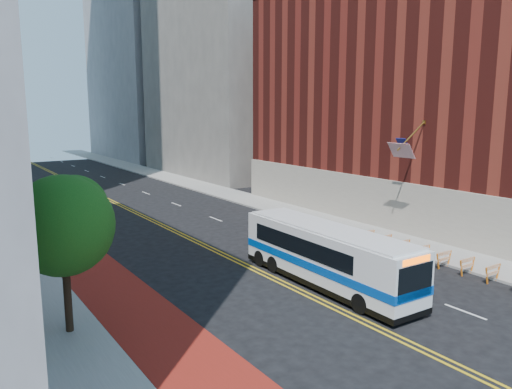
{
  "coord_description": "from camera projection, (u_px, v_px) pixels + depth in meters",
  "views": [
    {
      "loc": [
        -15.83,
        -14.95,
        9.52
      ],
      "look_at": [
        -0.4,
        8.0,
        4.69
      ],
      "focal_mm": 35.0,
      "sensor_mm": 36.0,
      "label": 1
    }
  ],
  "objects": [
    {
      "name": "car_b",
      "position": [
        57.0,
        218.0,
        40.43
      ],
      "size": [
        2.66,
        4.43,
        1.38
      ],
      "primitive_type": "imported",
      "rotation": [
        0.0,
        0.0,
        -0.31
      ],
      "color": "black",
      "rests_on": "ground"
    },
    {
      "name": "midrise_right_near",
      "position": [
        236.0,
        33.0,
        71.0
      ],
      "size": [
        18.0,
        26.0,
        40.0
      ],
      "primitive_type": "cube",
      "color": "slate",
      "rests_on": "ground"
    },
    {
      "name": "car_c",
      "position": [
        26.0,
        201.0,
        47.76
      ],
      "size": [
        2.63,
        4.76,
        1.3
      ],
      "primitive_type": "imported",
      "rotation": [
        0.0,
        0.0,
        -0.19
      ],
      "color": "black",
      "rests_on": "ground"
    },
    {
      "name": "pedestrian",
      "position": [
        36.0,
        388.0,
        15.32
      ],
      "size": [
        0.73,
        0.58,
        1.76
      ],
      "primitive_type": "imported",
      "rotation": [
        0.0,
        0.0,
        0.27
      ],
      "color": "black",
      "rests_on": "sidewalk_left"
    },
    {
      "name": "center_line_inner",
      "position": [
        128.0,
        210.0,
        46.99
      ],
      "size": [
        0.14,
        140.0,
        0.01
      ],
      "primitive_type": "cube",
      "color": "gold",
      "rests_on": "ground"
    },
    {
      "name": "car_a",
      "position": [
        56.0,
        232.0,
        35.54
      ],
      "size": [
        2.68,
        4.89,
        1.57
      ],
      "primitive_type": "imported",
      "rotation": [
        0.0,
        0.0,
        0.18
      ],
      "color": "black",
      "rests_on": "ground"
    },
    {
      "name": "midrise_right_far",
      "position": [
        157.0,
        12.0,
        94.78
      ],
      "size": [
        20.0,
        28.0,
        55.0
      ],
      "primitive_type": "cube",
      "color": "gray",
      "rests_on": "ground"
    },
    {
      "name": "sidewalk_right",
      "position": [
        238.0,
        196.0,
        53.67
      ],
      "size": [
        4.0,
        140.0,
        0.15
      ],
      "primitive_type": "cube",
      "color": "gray",
      "rests_on": "ground"
    },
    {
      "name": "construction_barriers",
      "position": [
        433.0,
        254.0,
        30.52
      ],
      "size": [
        1.42,
        10.91,
        1.0
      ],
      "color": "orange",
      "rests_on": "ground"
    },
    {
      "name": "center_line_outer",
      "position": [
        132.0,
        209.0,
        47.18
      ],
      "size": [
        0.14,
        140.0,
        0.01
      ],
      "primitive_type": "cube",
      "color": "gold",
      "rests_on": "ground"
    },
    {
      "name": "brick_building",
      "position": [
        447.0,
        90.0,
        42.54
      ],
      "size": [
        18.73,
        36.0,
        22.0
      ],
      "color": "#5D1A15",
      "rests_on": "ground"
    },
    {
      "name": "lane_dashes",
      "position": [
        146.0,
        193.0,
        56.26
      ],
      "size": [
        0.14,
        98.2,
        0.01
      ],
      "color": "silver",
      "rests_on": "ground"
    },
    {
      "name": "transit_bus",
      "position": [
        325.0,
        255.0,
        26.92
      ],
      "size": [
        2.76,
        11.83,
        3.24
      ],
      "rotation": [
        0.0,
        0.0,
        -0.01
      ],
      "color": "white",
      "rests_on": "ground"
    },
    {
      "name": "street_tree",
      "position": [
        64.0,
        221.0,
        20.47
      ],
      "size": [
        4.2,
        4.2,
        6.7
      ],
      "color": "black",
      "rests_on": "sidewalk_left"
    },
    {
      "name": "bus_lane_paint",
      "position": [
        38.0,
        220.0,
        42.63
      ],
      "size": [
        3.6,
        140.0,
        0.01
      ],
      "primitive_type": "cube",
      "color": "maroon",
      "rests_on": "ground"
    },
    {
      "name": "ground",
      "position": [
        362.0,
        321.0,
        22.56
      ],
      "size": [
        160.0,
        160.0,
        0.0
      ],
      "primitive_type": "plane",
      "color": "black",
      "rests_on": "ground"
    }
  ]
}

